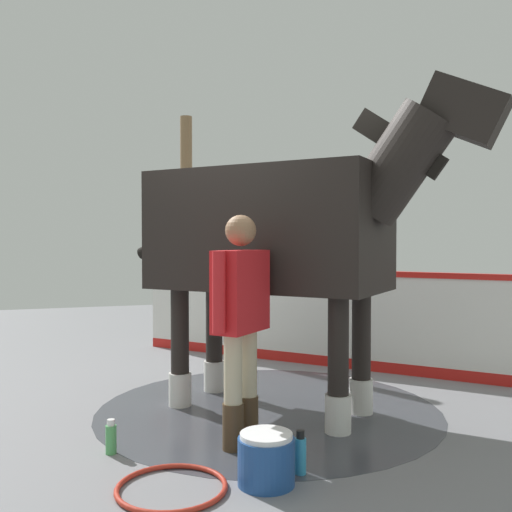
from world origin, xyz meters
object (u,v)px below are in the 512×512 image
handler (241,313)px  hose_coil (172,487)px  horse (281,232)px  bottle_spray (111,438)px  bottle_shampoo (300,454)px  wash_bucket (266,459)px

handler → hose_coil: handler is taller
horse → handler: 1.04m
horse → handler: bearing=-83.6°
handler → bottle_spray: bearing=39.7°
handler → bottle_shampoo: bearing=156.3°
horse → bottle_shampoo: size_ratio=9.69×
handler → bottle_spray: handler is taller
horse → bottle_shampoo: horse is taller
hose_coil → horse: bearing=-133.0°
handler → hose_coil: bearing=91.2°
wash_bucket → bottle_shampoo: bearing=-163.6°
bottle_spray → bottle_shampoo: bearing=147.0°
wash_bucket → bottle_shampoo: wash_bucket is taller
horse → hose_coil: horse is taller
bottle_shampoo → bottle_spray: (1.11, -0.72, -0.02)m
wash_bucket → hose_coil: (0.56, -0.10, -0.14)m
horse → wash_bucket: size_ratio=7.76×
handler → wash_bucket: size_ratio=4.77×
horse → bottle_shampoo: (0.34, 1.25, -1.41)m
wash_bucket → bottle_spray: (0.85, -0.79, -0.04)m
horse → handler: size_ratio=1.63×
bottle_shampoo → wash_bucket: bearing=16.4°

